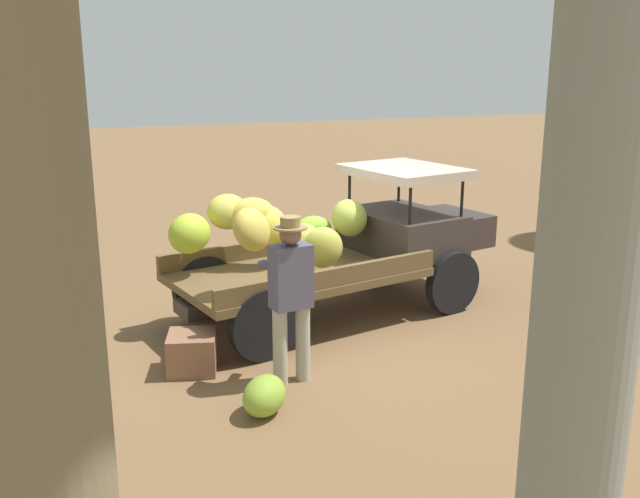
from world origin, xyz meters
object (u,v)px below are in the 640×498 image
(farmer, at_px, (291,290))
(wooden_crate, at_px, (192,352))
(truck, at_px, (348,242))
(loose_banana_bunch, at_px, (264,396))

(farmer, height_order, wooden_crate, farmer)
(truck, xyz_separation_m, loose_banana_bunch, (-1.91, -2.35, -0.74))
(wooden_crate, xyz_separation_m, loose_banana_bunch, (0.41, -1.22, -0.02))
(wooden_crate, bearing_deg, loose_banana_bunch, -71.34)
(farmer, relative_size, loose_banana_bunch, 3.28)
(wooden_crate, height_order, loose_banana_bunch, wooden_crate)
(farmer, distance_m, wooden_crate, 1.35)
(truck, bearing_deg, farmer, -139.68)
(farmer, xyz_separation_m, loose_banana_bunch, (-0.48, -0.56, -0.81))
(loose_banana_bunch, bearing_deg, wooden_crate, 108.66)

